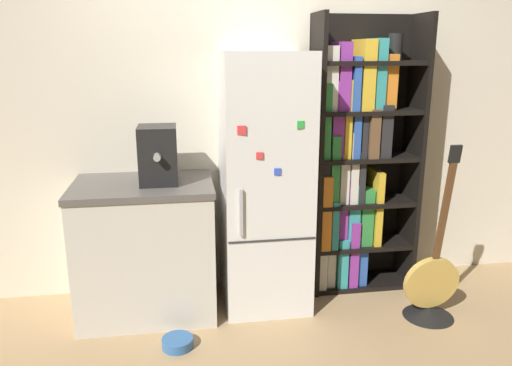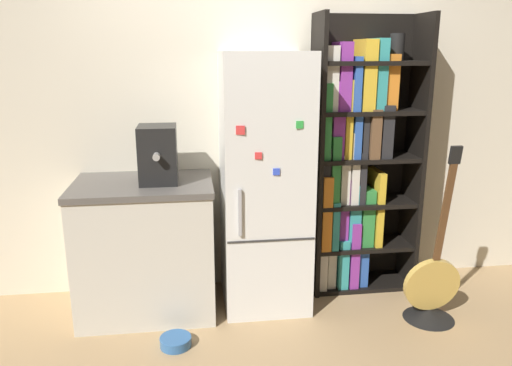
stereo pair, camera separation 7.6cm
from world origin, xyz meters
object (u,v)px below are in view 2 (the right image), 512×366
Objects in this scene: refrigerator at (264,183)px; guitar at (431,295)px; pet_bowl at (176,341)px; bookshelf at (354,163)px; espresso_machine at (158,154)px.

guitar is at bearing -21.79° from refrigerator.
pet_bowl is (-1.68, -0.10, -0.14)m from guitar.
refrigerator is 9.01× the size of pet_bowl.
refrigerator is at bearing -167.30° from bookshelf.
refrigerator is 1.45× the size of guitar.
pet_bowl is (-0.62, -0.52, -0.83)m from refrigerator.
bookshelf is 10.30× the size of pet_bowl.
guitar is 1.68m from pet_bowl.
bookshelf reaches higher than refrigerator.
bookshelf is 1.04m from guitar.
pet_bowl is (-1.30, -0.67, -0.92)m from bookshelf.
espresso_machine is 1.92× the size of pet_bowl.
guitar is 6.22× the size of pet_bowl.
refrigerator is 4.68× the size of espresso_machine.
bookshelf is 1.72m from pet_bowl.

